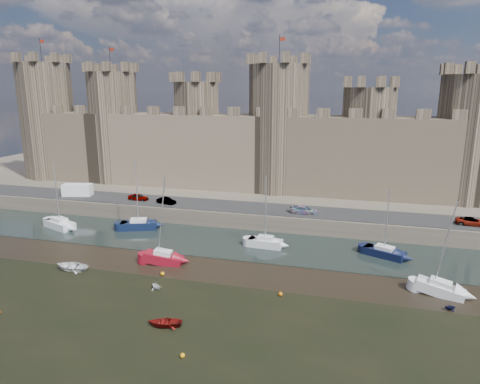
# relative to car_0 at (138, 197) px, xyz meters

# --- Properties ---
(ground) EXTENTS (160.00, 160.00, 0.00)m
(ground) POSITION_rel_car_0_xyz_m (19.48, -33.49, -3.10)
(ground) COLOR black
(ground) RESTS_ON ground
(seaweed_patch) EXTENTS (70.00, 34.00, 0.01)m
(seaweed_patch) POSITION_rel_car_0_xyz_m (19.48, -39.49, -3.10)
(seaweed_patch) COLOR black
(seaweed_patch) RESTS_ON ground
(water_channel) EXTENTS (160.00, 12.00, 0.08)m
(water_channel) POSITION_rel_car_0_xyz_m (19.48, -9.49, -3.06)
(water_channel) COLOR black
(water_channel) RESTS_ON ground
(quay) EXTENTS (160.00, 60.00, 2.50)m
(quay) POSITION_rel_car_0_xyz_m (19.48, 26.51, -1.85)
(quay) COLOR #4C443A
(quay) RESTS_ON ground
(road) EXTENTS (160.00, 7.00, 0.10)m
(road) POSITION_rel_car_0_xyz_m (19.48, 0.51, -0.55)
(road) COLOR black
(road) RESTS_ON quay
(castle) EXTENTS (108.50, 11.00, 29.00)m
(castle) POSITION_rel_car_0_xyz_m (18.84, 14.51, 8.57)
(castle) COLOR #42382B
(castle) RESTS_ON quay
(car_0) EXTENTS (3.57, 1.52, 1.20)m
(car_0) POSITION_rel_car_0_xyz_m (0.00, 0.00, 0.00)
(car_0) COLOR gray
(car_0) RESTS_ON quay
(car_1) EXTENTS (3.62, 2.05, 1.13)m
(car_1) POSITION_rel_car_0_xyz_m (5.64, -0.92, -0.04)
(car_1) COLOR gray
(car_1) RESTS_ON quay
(car_2) EXTENTS (4.25, 1.80, 1.22)m
(car_2) POSITION_rel_car_0_xyz_m (28.56, -0.72, 0.01)
(car_2) COLOR gray
(car_2) RESTS_ON quay
(car_3) EXTENTS (4.30, 2.19, 1.16)m
(car_3) POSITION_rel_car_0_xyz_m (52.02, -0.34, -0.02)
(car_3) COLOR gray
(car_3) RESTS_ON quay
(van) EXTENTS (5.39, 3.17, 2.21)m
(van) POSITION_rel_car_0_xyz_m (-12.03, 0.01, 0.50)
(van) COLOR white
(van) RESTS_ON quay
(sailboat_0) EXTENTS (5.95, 4.07, 10.37)m
(sailboat_0) POSITION_rel_car_0_xyz_m (-8.22, -10.22, -2.30)
(sailboat_0) COLOR silver
(sailboat_0) RESTS_ON ground
(sailboat_1) EXTENTS (5.81, 3.86, 10.84)m
(sailboat_1) POSITION_rel_car_0_xyz_m (3.95, -7.51, -2.26)
(sailboat_1) COLOR black
(sailboat_1) RESTS_ON ground
(sailboat_2) EXTENTS (4.75, 2.11, 10.01)m
(sailboat_2) POSITION_rel_car_0_xyz_m (24.41, -9.89, -2.30)
(sailboat_2) COLOR silver
(sailboat_2) RESTS_ON ground
(sailboat_3) EXTENTS (5.52, 3.99, 9.04)m
(sailboat_3) POSITION_rel_car_0_xyz_m (40.01, -9.29, -2.38)
(sailboat_3) COLOR black
(sailboat_3) RESTS_ON ground
(sailboat_4) EXTENTS (4.93, 2.36, 11.10)m
(sailboat_4) POSITION_rel_car_0_xyz_m (13.30, -18.70, -2.30)
(sailboat_4) COLOR maroon
(sailboat_4) RESTS_ON ground
(sailboat_5) EXTENTS (5.10, 3.04, 10.32)m
(sailboat_5) POSITION_rel_car_0_xyz_m (45.11, -18.71, -2.36)
(sailboat_5) COLOR silver
(sailboat_5) RESTS_ON ground
(dinghy_3) EXTENTS (1.88, 1.81, 0.76)m
(dinghy_3) POSITION_rel_car_0_xyz_m (15.56, -25.42, -2.72)
(dinghy_3) COLOR silver
(dinghy_3) RESTS_ON ground
(dinghy_4) EXTENTS (3.66, 3.04, 0.66)m
(dinghy_4) POSITION_rel_car_0_xyz_m (19.63, -31.98, -2.77)
(dinghy_4) COLOR maroon
(dinghy_4) RESTS_ON ground
(dinghy_6) EXTENTS (4.16, 3.22, 0.79)m
(dinghy_6) POSITION_rel_car_0_xyz_m (3.55, -23.43, -2.70)
(dinghy_6) COLOR silver
(dinghy_6) RESTS_ON ground
(dinghy_7) EXTENTS (1.53, 1.44, 0.64)m
(dinghy_7) POSITION_rel_car_0_xyz_m (45.53, -21.98, -2.78)
(dinghy_7) COLOR black
(dinghy_7) RESTS_ON ground
(buoy_1) EXTENTS (0.50, 0.50, 0.50)m
(buoy_1) POSITION_rel_car_0_xyz_m (14.71, -22.01, -2.85)
(buoy_1) COLOR #BF7C08
(buoy_1) RESTS_ON ground
(buoy_2) EXTENTS (0.42, 0.42, 0.42)m
(buoy_2) POSITION_rel_car_0_xyz_m (23.04, -36.03, -2.89)
(buoy_2) COLOR orange
(buoy_2) RESTS_ON ground
(buoy_3) EXTENTS (0.48, 0.48, 0.48)m
(buoy_3) POSITION_rel_car_0_xyz_m (28.89, -23.44, -2.86)
(buoy_3) COLOR #BF5A08
(buoy_3) RESTS_ON ground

